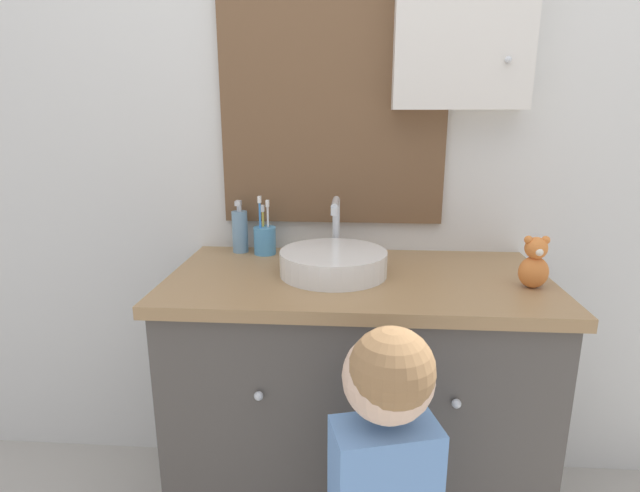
{
  "coord_description": "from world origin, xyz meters",
  "views": [
    {
      "loc": [
        -0.01,
        -1.09,
        1.31
      ],
      "look_at": [
        -0.11,
        0.26,
        0.95
      ],
      "focal_mm": 28.0,
      "sensor_mm": 36.0,
      "label": 1
    }
  ],
  "objects_px": {
    "sink_basin": "(334,261)",
    "toothbrush_holder": "(265,239)",
    "child_figure": "(385,478)",
    "soap_dispenser": "(240,231)",
    "teddy_bear": "(534,263)"
  },
  "relations": [
    {
      "from": "sink_basin",
      "to": "child_figure",
      "type": "relative_size",
      "value": 0.4
    },
    {
      "from": "child_figure",
      "to": "sink_basin",
      "type": "bearing_deg",
      "value": 104.92
    },
    {
      "from": "toothbrush_holder",
      "to": "teddy_bear",
      "type": "distance_m",
      "value": 0.84
    },
    {
      "from": "soap_dispenser",
      "to": "sink_basin",
      "type": "bearing_deg",
      "value": -33.68
    },
    {
      "from": "teddy_bear",
      "to": "child_figure",
      "type": "bearing_deg",
      "value": -134.48
    },
    {
      "from": "sink_basin",
      "to": "toothbrush_holder",
      "type": "height_order",
      "value": "sink_basin"
    },
    {
      "from": "toothbrush_holder",
      "to": "child_figure",
      "type": "relative_size",
      "value": 0.22
    },
    {
      "from": "toothbrush_holder",
      "to": "child_figure",
      "type": "height_order",
      "value": "toothbrush_holder"
    },
    {
      "from": "sink_basin",
      "to": "teddy_bear",
      "type": "height_order",
      "value": "sink_basin"
    },
    {
      "from": "soap_dispenser",
      "to": "teddy_bear",
      "type": "distance_m",
      "value": 0.93
    },
    {
      "from": "teddy_bear",
      "to": "soap_dispenser",
      "type": "bearing_deg",
      "value": 160.98
    },
    {
      "from": "teddy_bear",
      "to": "sink_basin",
      "type": "bearing_deg",
      "value": 171.44
    },
    {
      "from": "child_figure",
      "to": "teddy_bear",
      "type": "bearing_deg",
      "value": 45.52
    },
    {
      "from": "soap_dispenser",
      "to": "teddy_bear",
      "type": "bearing_deg",
      "value": -19.02
    },
    {
      "from": "toothbrush_holder",
      "to": "child_figure",
      "type": "bearing_deg",
      "value": -61.91
    }
  ]
}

